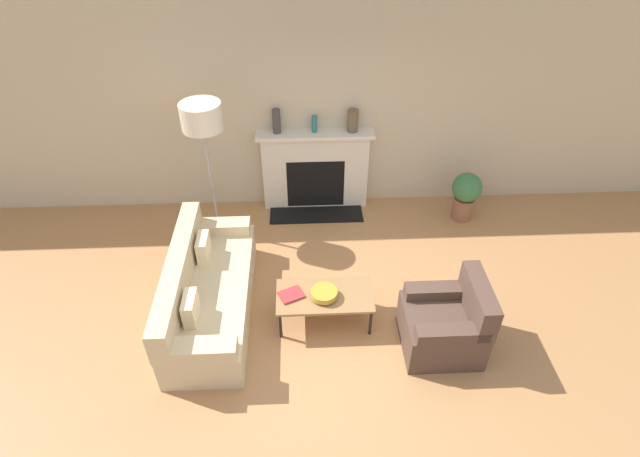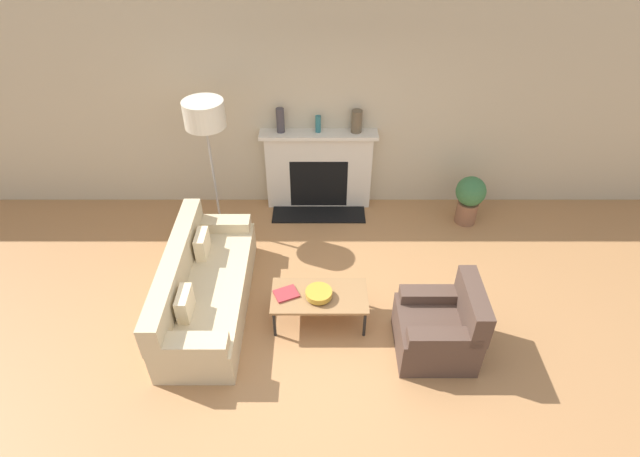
{
  "view_description": "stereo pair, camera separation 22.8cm",
  "coord_description": "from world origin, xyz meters",
  "px_view_note": "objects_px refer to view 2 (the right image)",
  "views": [
    {
      "loc": [
        -0.37,
        -3.42,
        4.24
      ],
      "look_at": [
        -0.15,
        1.4,
        0.45
      ],
      "focal_mm": 28.0,
      "sensor_mm": 36.0,
      "label": 1
    },
    {
      "loc": [
        -0.15,
        -3.42,
        4.24
      ],
      "look_at": [
        -0.15,
        1.4,
        0.45
      ],
      "focal_mm": 28.0,
      "sensor_mm": 36.0,
      "label": 2
    }
  ],
  "objects_px": {
    "fireplace": "(319,171)",
    "couch": "(204,288)",
    "coffee_table": "(320,297)",
    "floor_lamp": "(206,122)",
    "mantel_vase_center_right": "(357,121)",
    "book": "(287,294)",
    "mantel_vase_center_left": "(319,124)",
    "potted_plant": "(470,197)",
    "mantel_vase_left": "(281,120)",
    "armchair_near": "(441,328)",
    "bowl": "(319,293)"
  },
  "relations": [
    {
      "from": "fireplace",
      "to": "couch",
      "type": "relative_size",
      "value": 0.76
    },
    {
      "from": "coffee_table",
      "to": "floor_lamp",
      "type": "height_order",
      "value": "floor_lamp"
    },
    {
      "from": "fireplace",
      "to": "mantel_vase_center_right",
      "type": "height_order",
      "value": "mantel_vase_center_right"
    },
    {
      "from": "book",
      "to": "mantel_vase_center_left",
      "type": "bearing_deg",
      "value": 57.22
    },
    {
      "from": "couch",
      "to": "coffee_table",
      "type": "distance_m",
      "value": 1.31
    },
    {
      "from": "floor_lamp",
      "to": "mantel_vase_center_left",
      "type": "xyz_separation_m",
      "value": [
        1.33,
        0.58,
        -0.32
      ]
    },
    {
      "from": "potted_plant",
      "to": "floor_lamp",
      "type": "bearing_deg",
      "value": -177.32
    },
    {
      "from": "couch",
      "to": "coffee_table",
      "type": "height_order",
      "value": "couch"
    },
    {
      "from": "book",
      "to": "mantel_vase_left",
      "type": "height_order",
      "value": "mantel_vase_left"
    },
    {
      "from": "mantel_vase_left",
      "to": "mantel_vase_center_left",
      "type": "distance_m",
      "value": 0.5
    },
    {
      "from": "floor_lamp",
      "to": "armchair_near",
      "type": "bearing_deg",
      "value": -38.51
    },
    {
      "from": "mantel_vase_center_left",
      "to": "mantel_vase_center_right",
      "type": "bearing_deg",
      "value": -0.0
    },
    {
      "from": "couch",
      "to": "coffee_table",
      "type": "xyz_separation_m",
      "value": [
        1.29,
        -0.19,
        0.06
      ]
    },
    {
      "from": "mantel_vase_left",
      "to": "mantel_vase_center_right",
      "type": "xyz_separation_m",
      "value": [
        1.0,
        -0.0,
        -0.01
      ]
    },
    {
      "from": "coffee_table",
      "to": "book",
      "type": "bearing_deg",
      "value": 179.12
    },
    {
      "from": "mantel_vase_left",
      "to": "potted_plant",
      "type": "relative_size",
      "value": 0.47
    },
    {
      "from": "fireplace",
      "to": "coffee_table",
      "type": "xyz_separation_m",
      "value": [
        0.01,
        -2.22,
        -0.21
      ]
    },
    {
      "from": "couch",
      "to": "coffee_table",
      "type": "relative_size",
      "value": 2.01
    },
    {
      "from": "fireplace",
      "to": "coffee_table",
      "type": "height_order",
      "value": "fireplace"
    },
    {
      "from": "book",
      "to": "mantel_vase_left",
      "type": "xyz_separation_m",
      "value": [
        -0.16,
        2.23,
        0.93
      ]
    },
    {
      "from": "armchair_near",
      "to": "mantel_vase_left",
      "type": "xyz_separation_m",
      "value": [
        -1.75,
        2.64,
        1.01
      ]
    },
    {
      "from": "fireplace",
      "to": "potted_plant",
      "type": "height_order",
      "value": "fireplace"
    },
    {
      "from": "coffee_table",
      "to": "armchair_near",
      "type": "bearing_deg",
      "value": -18.06
    },
    {
      "from": "mantel_vase_center_right",
      "to": "potted_plant",
      "type": "relative_size",
      "value": 0.43
    },
    {
      "from": "coffee_table",
      "to": "mantel_vase_center_left",
      "type": "xyz_separation_m",
      "value": [
        -0.02,
        2.24,
        0.92
      ]
    },
    {
      "from": "coffee_table",
      "to": "potted_plant",
      "type": "height_order",
      "value": "potted_plant"
    },
    {
      "from": "armchair_near",
      "to": "bowl",
      "type": "relative_size",
      "value": 2.95
    },
    {
      "from": "couch",
      "to": "mantel_vase_center_left",
      "type": "bearing_deg",
      "value": -31.77
    },
    {
      "from": "fireplace",
      "to": "book",
      "type": "relative_size",
      "value": 5.25
    },
    {
      "from": "book",
      "to": "couch",
      "type": "bearing_deg",
      "value": 144.83
    },
    {
      "from": "bowl",
      "to": "book",
      "type": "bearing_deg",
      "value": 173.99
    },
    {
      "from": "armchair_near",
      "to": "mantel_vase_center_left",
      "type": "height_order",
      "value": "mantel_vase_center_left"
    },
    {
      "from": "bowl",
      "to": "mantel_vase_left",
      "type": "bearing_deg",
      "value": 102.58
    },
    {
      "from": "couch",
      "to": "book",
      "type": "relative_size",
      "value": 6.93
    },
    {
      "from": "floor_lamp",
      "to": "mantel_vase_center_left",
      "type": "relative_size",
      "value": 8.21
    },
    {
      "from": "armchair_near",
      "to": "floor_lamp",
      "type": "bearing_deg",
      "value": -128.51
    },
    {
      "from": "armchair_near",
      "to": "floor_lamp",
      "type": "relative_size",
      "value": 0.45
    },
    {
      "from": "fireplace",
      "to": "mantel_vase_center_left",
      "type": "relative_size",
      "value": 6.99
    },
    {
      "from": "armchair_near",
      "to": "book",
      "type": "xyz_separation_m",
      "value": [
        -1.59,
        0.41,
        0.08
      ]
    },
    {
      "from": "bowl",
      "to": "book",
      "type": "relative_size",
      "value": 0.95
    },
    {
      "from": "floor_lamp",
      "to": "mantel_vase_left",
      "type": "height_order",
      "value": "floor_lamp"
    },
    {
      "from": "couch",
      "to": "mantel_vase_center_right",
      "type": "xyz_separation_m",
      "value": [
        1.78,
        2.05,
        1.02
      ]
    },
    {
      "from": "couch",
      "to": "fireplace",
      "type": "bearing_deg",
      "value": -32.09
    },
    {
      "from": "fireplace",
      "to": "bowl",
      "type": "distance_m",
      "value": 2.26
    },
    {
      "from": "armchair_near",
      "to": "book",
      "type": "distance_m",
      "value": 1.64
    },
    {
      "from": "bowl",
      "to": "floor_lamp",
      "type": "distance_m",
      "value": 2.45
    },
    {
      "from": "couch",
      "to": "mantel_vase_center_right",
      "type": "distance_m",
      "value": 2.9
    },
    {
      "from": "couch",
      "to": "mantel_vase_center_right",
      "type": "relative_size",
      "value": 6.95
    },
    {
      "from": "potted_plant",
      "to": "mantel_vase_left",
      "type": "bearing_deg",
      "value": 170.53
    },
    {
      "from": "mantel_vase_left",
      "to": "mantel_vase_center_left",
      "type": "relative_size",
      "value": 1.45
    }
  ]
}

